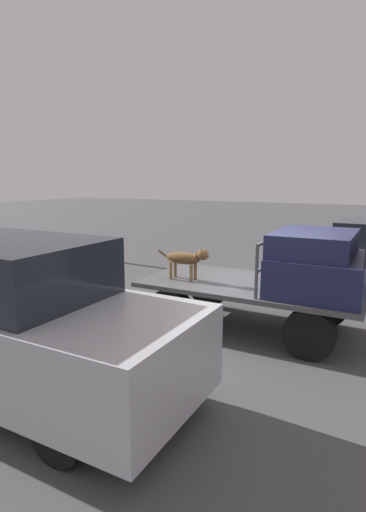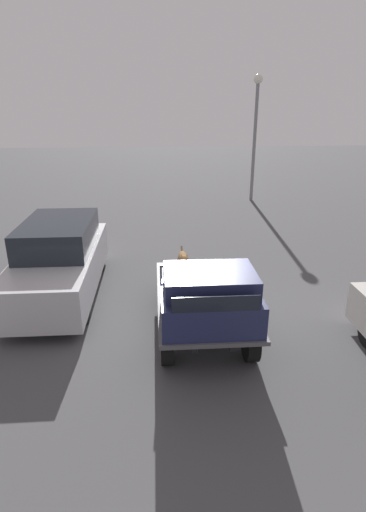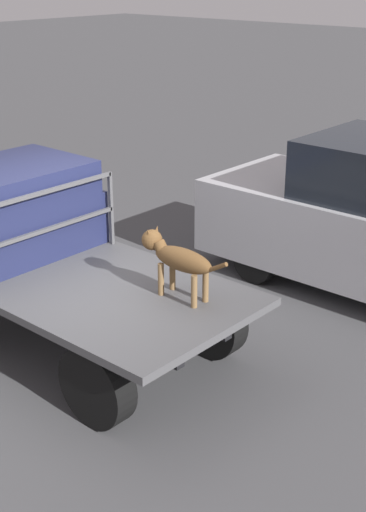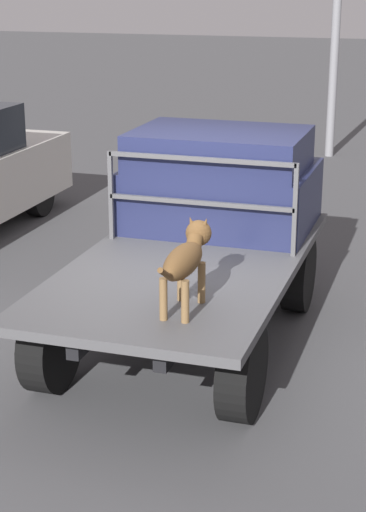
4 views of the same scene
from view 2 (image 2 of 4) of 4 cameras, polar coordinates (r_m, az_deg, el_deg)
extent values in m
plane|color=#474749|center=(9.01, 2.69, -10.26)|extent=(80.00, 80.00, 0.00)
cylinder|color=black|center=(7.95, 9.63, -11.94)|extent=(0.77, 0.24, 0.77)
cylinder|color=black|center=(7.76, -2.28, -12.55)|extent=(0.77, 0.24, 0.77)
cylinder|color=black|center=(9.97, 6.56, -4.61)|extent=(0.77, 0.24, 0.77)
cylinder|color=black|center=(9.82, -2.74, -4.92)|extent=(0.77, 0.24, 0.77)
cube|color=black|center=(8.73, 4.98, -6.43)|extent=(3.51, 0.10, 0.18)
cube|color=black|center=(8.66, 0.54, -6.59)|extent=(3.51, 0.10, 0.18)
cube|color=#4C4C4F|center=(8.63, 2.78, -5.75)|extent=(3.82, 1.93, 0.08)
cube|color=#1E2347|center=(7.46, 3.86, -7.33)|extent=(1.42, 1.81, 0.61)
cube|color=#1E2347|center=(7.33, 3.84, -3.55)|extent=(1.21, 1.66, 0.37)
cube|color=black|center=(6.64, 4.75, -6.86)|extent=(0.02, 1.48, 0.28)
cube|color=#4C4C4F|center=(8.24, 9.26, -3.74)|extent=(0.04, 0.04, 0.85)
cube|color=#4C4C4F|center=(8.04, -3.14, -4.15)|extent=(0.04, 0.04, 0.85)
cube|color=#4C4C4F|center=(7.93, 3.20, -1.30)|extent=(0.04, 1.77, 0.04)
cube|color=#4C4C4F|center=(8.09, 3.14, -3.97)|extent=(0.04, 1.77, 0.04)
cylinder|color=brown|center=(9.41, 0.60, -2.01)|extent=(0.06, 0.06, 0.33)
cylinder|color=brown|center=(9.40, -0.42, -2.04)|extent=(0.06, 0.06, 0.33)
cylinder|color=brown|center=(9.80, 0.40, -1.05)|extent=(0.06, 0.06, 0.33)
cylinder|color=brown|center=(9.79, -0.57, -1.07)|extent=(0.06, 0.06, 0.33)
ellipsoid|color=brown|center=(9.51, 0.00, -0.22)|extent=(0.68, 0.22, 0.22)
sphere|color=brown|center=(9.35, 0.08, -0.86)|extent=(0.10, 0.10, 0.10)
cylinder|color=brown|center=(9.22, 0.13, -0.51)|extent=(0.16, 0.12, 0.15)
sphere|color=brown|center=(9.10, 0.18, -0.54)|extent=(0.21, 0.21, 0.21)
cone|color=brown|center=(9.02, 0.22, -0.83)|extent=(0.11, 0.11, 0.11)
cone|color=brown|center=(9.08, 0.53, 0.01)|extent=(0.06, 0.08, 0.10)
cone|color=brown|center=(9.07, -0.18, -0.01)|extent=(0.06, 0.08, 0.10)
cylinder|color=brown|center=(9.86, -0.16, 0.71)|extent=(0.29, 0.04, 0.19)
cylinder|color=black|center=(9.33, -14.06, -7.64)|extent=(0.60, 0.20, 0.60)
cylinder|color=black|center=(9.74, -23.28, -7.55)|extent=(0.60, 0.20, 0.60)
cylinder|color=black|center=(12.01, -11.80, -0.84)|extent=(0.60, 0.20, 0.60)
cylinder|color=black|center=(12.33, -19.05, -1.00)|extent=(0.60, 0.20, 0.60)
cube|color=#B7B7BC|center=(10.63, -17.16, -1.71)|extent=(4.82, 1.85, 0.97)
cube|color=#1E232B|center=(10.58, -17.36, 2.96)|extent=(2.65, 1.67, 0.70)
cylinder|color=gray|center=(20.74, 10.14, 15.48)|extent=(0.16, 0.16, 5.62)
sphere|color=silver|center=(20.68, 10.70, 23.60)|extent=(0.44, 0.44, 0.44)
camera|label=1|loc=(8.13, -47.86, -0.60)|focal=28.00mm
camera|label=3|loc=(14.01, 19.03, 16.41)|focal=50.00mm
camera|label=4|loc=(14.71, -9.01, 15.22)|focal=60.00mm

